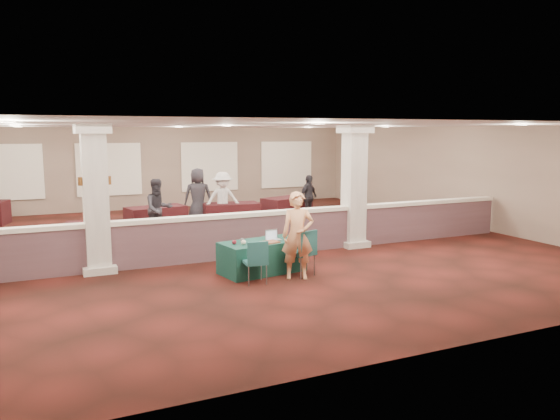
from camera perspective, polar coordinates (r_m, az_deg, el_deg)
name	(u,v)px	position (r m, az deg, el deg)	size (l,w,h in m)	color
ground	(228,245)	(14.81, -5.44, -3.68)	(16.00, 16.00, 0.00)	#481712
wall_back	(161,168)	(22.25, -12.31, 4.32)	(16.00, 0.04, 3.20)	#7B6555
wall_front	(424,241)	(7.55, 14.83, -3.12)	(16.00, 0.04, 3.20)	#7B6555
wall_right	(460,176)	(18.76, 18.28, 3.39)	(0.04, 16.00, 3.20)	#7B6555
ceiling	(226,125)	(14.49, -5.61, 8.80)	(16.00, 16.00, 0.02)	silver
partition_wall	(248,234)	(13.32, -3.35, -2.52)	(15.60, 0.28, 1.10)	brown
column_left	(96,198)	(12.34, -18.72, 1.23)	(0.72, 0.72, 3.20)	beige
column_right	(354,185)	(14.51, 7.74, 2.58)	(0.72, 0.72, 3.20)	beige
sconce_left	(81,181)	(12.28, -20.09, 2.84)	(0.12, 0.12, 0.18)	brown
sconce_right	(108,180)	(12.34, -17.50, 2.98)	(0.12, 0.12, 0.18)	brown
near_table	(262,257)	(11.90, -1.89, -4.90)	(1.79, 0.89, 0.69)	#0D3229
conf_chair_main	(304,249)	(11.53, 2.53, -4.10)	(0.63, 0.63, 0.99)	#1D5655
conf_chair_side	(256,259)	(10.95, -2.51, -5.09)	(0.49, 0.49, 0.89)	#1D5655
woman	(298,235)	(11.31, 1.86, -2.67)	(0.66, 0.44, 1.82)	#E5A463
far_table_front_left	(105,238)	(14.34, -17.85, -2.84)	(1.94, 0.97, 0.79)	black
far_table_front_center	(231,214)	(17.91, -5.13, -0.42)	(1.79, 0.89, 0.72)	black
far_table_front_right	(416,215)	(18.15, 13.98, -0.55)	(1.73, 0.87, 0.70)	black
far_table_back_center	(156,218)	(17.46, -12.82, -0.82)	(1.79, 0.90, 0.73)	black
far_table_back_right	(287,207)	(19.43, 0.70, 0.29)	(1.78, 0.89, 0.72)	black
attendee_a	(158,209)	(15.83, -12.59, 0.10)	(0.83, 0.46, 1.72)	black
attendee_b	(223,199)	(17.75, -5.99, 1.15)	(1.12, 0.51, 1.74)	silver
attendee_c	(308,197)	(19.04, 3.00, 1.36)	(0.91, 0.43, 1.55)	black
attendee_d	(198,196)	(18.01, -8.56, 1.40)	(0.92, 0.50, 1.87)	black
laptop_base	(274,240)	(11.94, -0.63, -3.13)	(0.31, 0.22, 0.02)	silver
laptop_screen	(271,234)	(12.01, -0.92, -2.52)	(0.31, 0.01, 0.21)	silver
screen_glow	(271,235)	(12.01, -0.90, -2.59)	(0.28, 0.00, 0.18)	#ADBCD0
knitting	(270,242)	(11.66, -1.09, -3.38)	(0.38, 0.28, 0.03)	#CA5720
yarn_cream	(243,242)	(11.48, -3.84, -3.39)	(0.10, 0.10, 0.10)	#F2E6C7
yarn_red	(234,242)	(11.53, -4.80, -3.37)	(0.09, 0.09, 0.09)	maroon
yarn_grey	(242,240)	(11.70, -3.96, -3.18)	(0.10, 0.10, 0.10)	#515257
scissors	(292,240)	(11.95, 1.26, -3.14)	(0.11, 0.03, 0.01)	#B5131C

